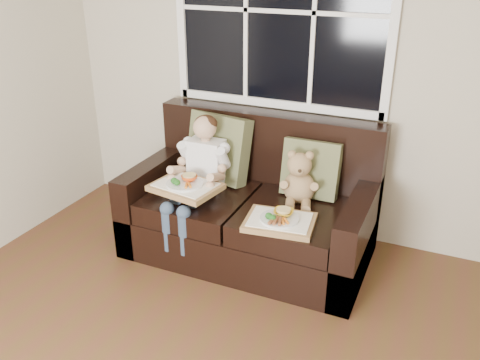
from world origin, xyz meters
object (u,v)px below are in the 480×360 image
at_px(child, 200,168).
at_px(tray_left, 186,186).
at_px(tray_right, 280,221).
at_px(teddy_bear, 299,181).
at_px(loveseat, 252,211).

height_order(child, tray_left, child).
bearing_deg(child, tray_left, -93.79).
bearing_deg(tray_right, teddy_bear, 81.96).
distance_m(loveseat, child, 0.50).
height_order(loveseat, teddy_bear, loveseat).
relative_size(tray_left, tray_right, 1.04).
distance_m(loveseat, teddy_bear, 0.45).
bearing_deg(teddy_bear, child, 175.02).
distance_m(child, tray_right, 0.74).
height_order(loveseat, child, child).
xyz_separation_m(loveseat, tray_left, (-0.37, -0.31, 0.27)).
xyz_separation_m(loveseat, tray_right, (0.33, -0.34, 0.17)).
height_order(teddy_bear, tray_left, teddy_bear).
height_order(tray_left, tray_right, tray_left).
height_order(loveseat, tray_right, loveseat).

